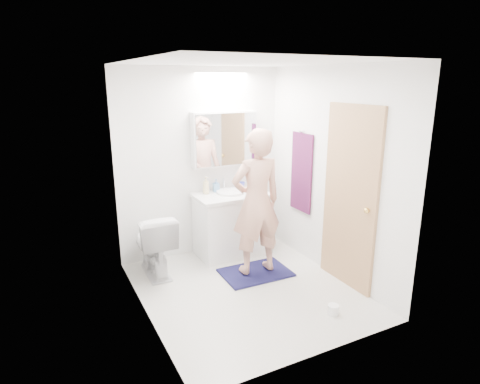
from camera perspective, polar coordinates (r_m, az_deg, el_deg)
floor at (r=4.64m, az=0.88°, el=-13.42°), size 2.50×2.50×0.00m
ceiling at (r=4.06m, az=1.03°, el=17.69°), size 2.50×2.50×0.00m
wall_back at (r=5.30m, az=-5.44°, el=4.07°), size 2.50×0.00×2.50m
wall_front at (r=3.19m, az=11.60°, el=-3.92°), size 2.50×0.00×2.50m
wall_left at (r=3.82m, az=-13.77°, el=-0.83°), size 0.00×2.50×2.50m
wall_right at (r=4.80m, az=12.63°, el=2.55°), size 0.00×2.50×2.50m
vanity_cabinet at (r=5.38m, az=-1.18°, el=-4.65°), size 0.90×0.55×0.78m
countertop at (r=5.26m, az=-1.21°, el=-0.45°), size 0.95×0.58×0.04m
sink_basin at (r=5.27m, az=-1.35°, el=-0.00°), size 0.36×0.36×0.03m
faucet at (r=5.42m, az=-2.23°, el=1.14°), size 0.02×0.02×0.16m
medicine_cabinet at (r=5.30m, az=-2.18°, el=7.42°), size 0.88×0.14×0.70m
mirror_panel at (r=5.23m, az=-1.83°, el=7.31°), size 0.84×0.01×0.66m
toilet at (r=4.94m, az=-11.93°, el=-7.03°), size 0.45×0.76×0.76m
bath_rug at (r=4.98m, az=2.20°, el=-11.16°), size 0.81×0.57×0.02m
person at (r=4.65m, az=2.31°, el=-1.44°), size 0.62×0.42×1.68m
door at (r=4.58m, az=15.07°, el=-0.81°), size 0.04×0.80×2.00m
door_knob at (r=4.36m, az=17.25°, el=-2.49°), size 0.06×0.06×0.06m
towel at (r=5.23m, az=8.56°, el=2.69°), size 0.02×0.42×1.00m
towel_hook at (r=5.13m, az=8.67°, el=8.34°), size 0.07×0.02×0.02m
soap_bottle_a at (r=5.24m, az=-4.77°, el=0.93°), size 0.12×0.12×0.22m
soap_bottle_b at (r=5.33m, az=-3.36°, el=0.92°), size 0.08×0.09×0.17m
toothbrush_cup at (r=5.48m, az=0.19°, el=0.92°), size 0.10×0.10×0.09m
toilet_paper_roll at (r=4.29m, az=12.87°, el=-15.70°), size 0.11×0.11×0.10m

